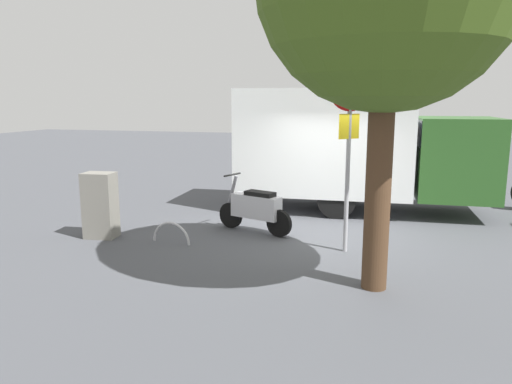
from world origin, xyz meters
TOP-DOWN VIEW (x-y plane):
  - ground_plane at (0.00, 0.00)m, footprint 60.00×60.00m
  - box_truck_near at (-0.66, -2.78)m, footprint 7.78×2.49m
  - motorcycle at (1.33, -0.09)m, footprint 1.74×0.82m
  - stop_sign at (-0.62, 0.74)m, footprint 0.71×0.33m
  - utility_cabinet at (4.25, 1.10)m, footprint 0.65×0.51m
  - bike_rack_hoop at (2.72, 1.09)m, footprint 0.85×0.17m

SIDE VIEW (x-z plane):
  - ground_plane at x=0.00m, z-range 0.00..0.00m
  - bike_rack_hoop at x=2.72m, z-range -0.43..0.43m
  - motorcycle at x=1.33m, z-range -0.08..1.12m
  - utility_cabinet at x=4.25m, z-range 0.00..1.33m
  - box_truck_near at x=-0.66m, z-range 0.14..3.17m
  - stop_sign at x=-0.62m, z-range 0.56..3.87m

